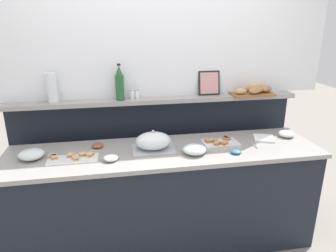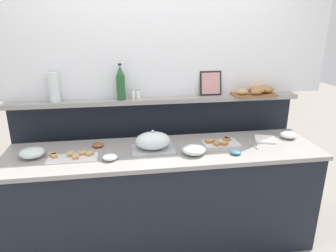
# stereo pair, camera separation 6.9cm
# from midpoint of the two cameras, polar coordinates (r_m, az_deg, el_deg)

# --- Properties ---
(ground_plane) EXTENTS (12.00, 12.00, 0.00)m
(ground_plane) POSITION_cam_midpoint_polar(r_m,az_deg,el_deg) (3.47, -2.84, -14.13)
(ground_plane) COLOR gray
(buffet_counter) EXTENTS (2.54, 0.65, 0.89)m
(buffet_counter) POSITION_cam_midpoint_polar(r_m,az_deg,el_deg) (2.73, -1.26, -13.03)
(buffet_counter) COLOR black
(buffet_counter) RESTS_ON ground_plane
(back_ledge_unit) EXTENTS (2.64, 0.22, 1.22)m
(back_ledge_unit) POSITION_cam_midpoint_polar(r_m,az_deg,el_deg) (3.08, -2.79, -5.05)
(back_ledge_unit) COLOR black
(back_ledge_unit) RESTS_ON ground_plane
(upper_wall_panel) EXTENTS (3.24, 0.08, 1.38)m
(upper_wall_panel) POSITION_cam_midpoint_polar(r_m,az_deg,el_deg) (2.84, -3.28, 19.28)
(upper_wall_panel) COLOR white
(upper_wall_panel) RESTS_ON back_ledge_unit
(sandwich_platter_rear) EXTENTS (0.38, 0.16, 0.04)m
(sandwich_platter_rear) POSITION_cam_midpoint_polar(r_m,az_deg,el_deg) (2.47, -17.93, -5.61)
(sandwich_platter_rear) COLOR white
(sandwich_platter_rear) RESTS_ON buffet_counter
(sandwich_platter_side) EXTENTS (0.30, 0.18, 0.04)m
(sandwich_platter_side) POSITION_cam_midpoint_polar(r_m,az_deg,el_deg) (2.68, 8.83, -2.92)
(sandwich_platter_side) COLOR silver
(sandwich_platter_side) RESTS_ON buffet_counter
(serving_cloche) EXTENTS (0.34, 0.24, 0.17)m
(serving_cloche) POSITION_cam_midpoint_polar(r_m,az_deg,el_deg) (2.50, -3.52, -2.87)
(serving_cloche) COLOR #B7BABF
(serving_cloche) RESTS_ON buffet_counter
(glass_bowl_large) EXTENTS (0.14, 0.14, 0.06)m
(glass_bowl_large) POSITION_cam_midpoint_polar(r_m,az_deg,el_deg) (2.97, 20.26, -1.40)
(glass_bowl_large) COLOR silver
(glass_bowl_large) RESTS_ON buffet_counter
(glass_bowl_medium) EXTENTS (0.19, 0.19, 0.07)m
(glass_bowl_medium) POSITION_cam_midpoint_polar(r_m,az_deg,el_deg) (2.45, 4.05, -4.34)
(glass_bowl_medium) COLOR silver
(glass_bowl_medium) RESTS_ON buffet_counter
(glass_bowl_small) EXTENTS (0.11, 0.11, 0.05)m
(glass_bowl_small) POSITION_cam_midpoint_polar(r_m,az_deg,el_deg) (2.38, -11.29, -5.77)
(glass_bowl_small) COLOR silver
(glass_bowl_small) RESTS_ON buffet_counter
(glass_bowl_extra) EXTENTS (0.19, 0.19, 0.08)m
(glass_bowl_extra) POSITION_cam_midpoint_polar(r_m,az_deg,el_deg) (2.58, -24.44, -4.80)
(glass_bowl_extra) COLOR silver
(glass_bowl_extra) RESTS_ON buffet_counter
(condiment_bowl_cream) EXTENTS (0.08, 0.08, 0.03)m
(condiment_bowl_cream) POSITION_cam_midpoint_polar(r_m,az_deg,el_deg) (2.50, 11.59, -4.62)
(condiment_bowl_cream) COLOR teal
(condiment_bowl_cream) RESTS_ON buffet_counter
(condiment_bowl_dark) EXTENTS (0.10, 0.10, 0.03)m
(condiment_bowl_dark) POSITION_cam_midpoint_polar(r_m,az_deg,el_deg) (2.64, -13.55, -3.50)
(condiment_bowl_dark) COLOR brown
(condiment_bowl_dark) RESTS_ON buffet_counter
(serving_tongs) EXTENTS (0.08, 0.19, 0.01)m
(serving_tongs) POSITION_cam_midpoint_polar(r_m,az_deg,el_deg) (2.72, 14.84, -3.19)
(serving_tongs) COLOR #B7BABF
(serving_tongs) RESTS_ON buffet_counter
(napkin_stack) EXTENTS (0.22, 0.22, 0.02)m
(napkin_stack) POSITION_cam_midpoint_polar(r_m,az_deg,el_deg) (2.85, 16.51, -2.18)
(napkin_stack) COLOR white
(napkin_stack) RESTS_ON buffet_counter
(wine_bottle_green) EXTENTS (0.08, 0.08, 0.32)m
(wine_bottle_green) POSITION_cam_midpoint_polar(r_m,az_deg,el_deg) (2.75, -9.58, 7.62)
(wine_bottle_green) COLOR #23562D
(wine_bottle_green) RESTS_ON back_ledge_unit
(salt_shaker) EXTENTS (0.03, 0.03, 0.09)m
(salt_shaker) POSITION_cam_midpoint_polar(r_m,az_deg,el_deg) (2.79, -7.29, 5.78)
(salt_shaker) COLOR white
(salt_shaker) RESTS_ON back_ledge_unit
(pepper_shaker) EXTENTS (0.03, 0.03, 0.09)m
(pepper_shaker) POSITION_cam_midpoint_polar(r_m,az_deg,el_deg) (2.79, -6.38, 5.83)
(pepper_shaker) COLOR white
(pepper_shaker) RESTS_ON back_ledge_unit
(bread_basket) EXTENTS (0.42, 0.30, 0.08)m
(bread_basket) POSITION_cam_midpoint_polar(r_m,az_deg,el_deg) (3.08, 15.14, 6.46)
(bread_basket) COLOR brown
(bread_basket) RESTS_ON back_ledge_unit
(framed_picture) EXTENTS (0.20, 0.06, 0.22)m
(framed_picture) POSITION_cam_midpoint_polar(r_m,az_deg,el_deg) (2.94, 6.87, 7.82)
(framed_picture) COLOR black
(framed_picture) RESTS_ON back_ledge_unit
(water_carafe) EXTENTS (0.09, 0.09, 0.25)m
(water_carafe) POSITION_cam_midpoint_polar(r_m,az_deg,el_deg) (2.82, -21.17, 6.53)
(water_carafe) COLOR silver
(water_carafe) RESTS_ON back_ledge_unit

